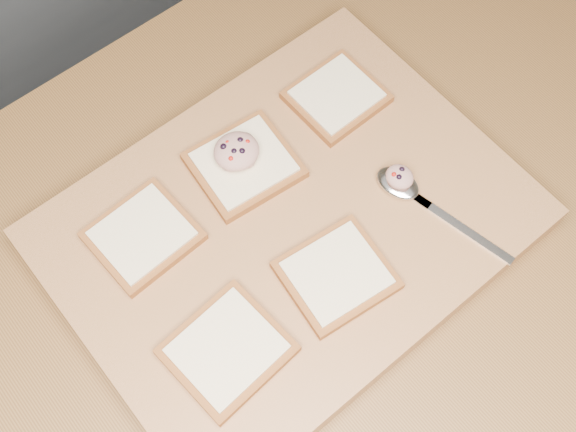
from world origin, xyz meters
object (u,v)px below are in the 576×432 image
at_px(spoon, 407,190).
at_px(bread_far_center, 244,165).
at_px(tuna_salad_dollop, 236,151).
at_px(cutting_board, 288,228).

bearing_deg(spoon, bread_far_center, 131.08).
xyz_separation_m(bread_far_center, tuna_salad_dollop, (-0.00, 0.01, 0.02)).
height_order(cutting_board, spoon, spoon).
distance_m(cutting_board, bread_far_center, 0.10).
xyz_separation_m(cutting_board, bread_far_center, (0.00, 0.09, 0.03)).
height_order(bread_far_center, spoon, bread_far_center).
height_order(cutting_board, bread_far_center, bread_far_center).
relative_size(cutting_board, spoon, 2.80).
xyz_separation_m(bread_far_center, spoon, (0.14, -0.16, -0.00)).
distance_m(cutting_board, tuna_salad_dollop, 0.12).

